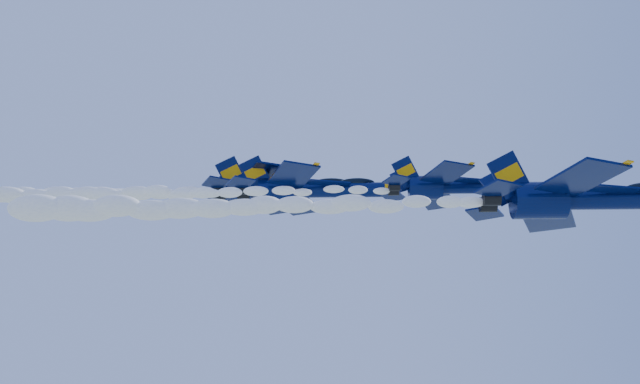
{
  "coord_description": "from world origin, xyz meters",
  "views": [
    {
      "loc": [
        -2.84,
        -64.87,
        126.83
      ],
      "look_at": [
        -4.33,
        0.73,
        153.28
      ],
      "focal_mm": 40.0,
      "sensor_mm": 36.0,
      "label": 1
    }
  ],
  "objects_px": {
    "jet_second": "(457,187)",
    "jet_fourth": "(287,190)",
    "jet_third": "(312,190)",
    "jet_lead": "(587,199)"
  },
  "relations": [
    {
      "from": "jet_second",
      "to": "jet_fourth",
      "type": "xyz_separation_m",
      "value": [
        -17.2,
        10.23,
        4.01
      ]
    },
    {
      "from": "jet_second",
      "to": "jet_third",
      "type": "height_order",
      "value": "jet_third"
    },
    {
      "from": "jet_second",
      "to": "jet_third",
      "type": "bearing_deg",
      "value": 159.98
    },
    {
      "from": "jet_lead",
      "to": "jet_second",
      "type": "distance_m",
      "value": 13.64
    },
    {
      "from": "jet_lead",
      "to": "jet_third",
      "type": "distance_m",
      "value": 28.0
    },
    {
      "from": "jet_lead",
      "to": "jet_second",
      "type": "xyz_separation_m",
      "value": [
        -8.96,
        9.06,
        4.88
      ]
    },
    {
      "from": "jet_second",
      "to": "jet_third",
      "type": "distance_m",
      "value": 15.22
    },
    {
      "from": "jet_third",
      "to": "jet_fourth",
      "type": "height_order",
      "value": "jet_fourth"
    },
    {
      "from": "jet_fourth",
      "to": "jet_lead",
      "type": "bearing_deg",
      "value": -36.41
    },
    {
      "from": "jet_fourth",
      "to": "jet_second",
      "type": "bearing_deg",
      "value": -30.75
    }
  ]
}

